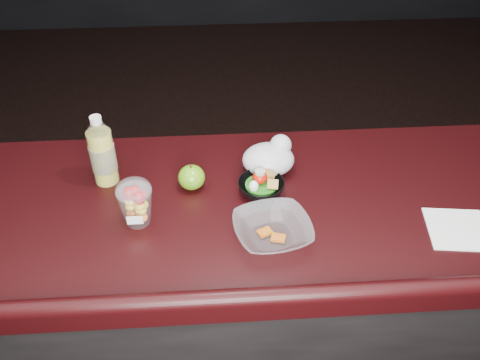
# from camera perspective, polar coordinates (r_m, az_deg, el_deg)

# --- Properties ---
(counter) EXTENTS (4.06, 0.71, 1.02)m
(counter) POSITION_cam_1_polar(r_m,az_deg,el_deg) (1.91, 0.57, -13.99)
(counter) COLOR black
(counter) RESTS_ON ground
(lemonade_bottle) EXTENTS (0.07, 0.07, 0.23)m
(lemonade_bottle) POSITION_cam_1_polar(r_m,az_deg,el_deg) (1.61, -14.44, 2.60)
(lemonade_bottle) COLOR gold
(lemonade_bottle) RESTS_ON counter
(fruit_cup) EXTENTS (0.10, 0.10, 0.14)m
(fruit_cup) POSITION_cam_1_polar(r_m,az_deg,el_deg) (1.46, -11.11, -2.30)
(fruit_cup) COLOR white
(fruit_cup) RESTS_ON counter
(green_apple) EXTENTS (0.08, 0.08, 0.08)m
(green_apple) POSITION_cam_1_polar(r_m,az_deg,el_deg) (1.57, -5.19, 0.29)
(green_apple) COLOR #3D800E
(green_apple) RESTS_ON counter
(plastic_bag) EXTENTS (0.16, 0.13, 0.12)m
(plastic_bag) POSITION_cam_1_polar(r_m,az_deg,el_deg) (1.62, 3.21, 2.39)
(plastic_bag) COLOR silver
(plastic_bag) RESTS_ON counter
(snack_bowl) EXTENTS (0.15, 0.15, 0.07)m
(snack_bowl) POSITION_cam_1_polar(r_m,az_deg,el_deg) (1.55, 2.23, -0.67)
(snack_bowl) COLOR black
(snack_bowl) RESTS_ON counter
(takeout_bowl) EXTENTS (0.24, 0.24, 0.05)m
(takeout_bowl) POSITION_cam_1_polar(r_m,az_deg,el_deg) (1.42, 3.48, -5.41)
(takeout_bowl) COLOR silver
(takeout_bowl) RESTS_ON counter
(paper_napkin) EXTENTS (0.18, 0.18, 0.00)m
(paper_napkin) POSITION_cam_1_polar(r_m,az_deg,el_deg) (1.57, 22.19, -4.88)
(paper_napkin) COLOR white
(paper_napkin) RESTS_ON counter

